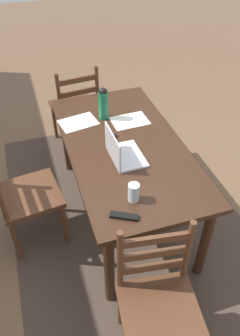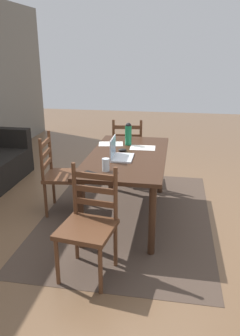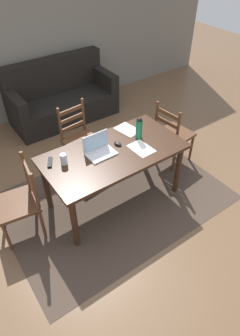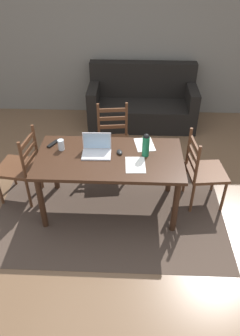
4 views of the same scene
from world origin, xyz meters
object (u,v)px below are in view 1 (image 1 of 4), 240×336
(dining_table, at_px, (125,154))
(chair_left_far, at_px, (158,305))
(tv_remote, at_px, (124,216))
(computer_mouse, at_px, (111,136))
(chair_far_head, at_px, (24,195))
(chair_right_far, at_px, (76,108))
(water_bottle, at_px, (103,103))
(laptop, at_px, (121,152))
(drinking_glass, at_px, (134,192))

(dining_table, distance_m, chair_left_far, 1.14)
(tv_remote, bearing_deg, computer_mouse, -162.79)
(tv_remote, bearing_deg, chair_far_head, -111.66)
(chair_right_far, height_order, water_bottle, water_bottle)
(tv_remote, bearing_deg, laptop, -167.62)
(laptop, bearing_deg, chair_far_head, 78.84)
(computer_mouse, bearing_deg, tv_remote, 152.33)
(dining_table, xyz_separation_m, chair_right_far, (1.11, 0.17, -0.20))
(water_bottle, height_order, computer_mouse, water_bottle)
(laptop, xyz_separation_m, computer_mouse, (0.26, -0.00, -0.04))
(dining_table, xyz_separation_m, tv_remote, (-0.68, 0.23, 0.11))
(chair_right_far, relative_size, computer_mouse, 9.50)
(dining_table, height_order, tv_remote, tv_remote)
(dining_table, relative_size, water_bottle, 5.97)
(tv_remote, bearing_deg, water_bottle, -161.17)
(drinking_glass, bearing_deg, water_bottle, -4.54)
(chair_far_head, height_order, chair_right_far, same)
(laptop, distance_m, drinking_glass, 0.41)
(chair_left_far, distance_m, water_bottle, 1.57)
(chair_far_head, bearing_deg, laptop, -101.16)
(laptop, bearing_deg, dining_table, -28.11)
(chair_right_far, relative_size, water_bottle, 3.47)
(computer_mouse, distance_m, tv_remote, 0.80)
(chair_left_far, distance_m, laptop, 1.03)
(chair_right_far, distance_m, tv_remote, 1.81)
(laptop, bearing_deg, tv_remote, 164.21)
(laptop, bearing_deg, chair_right_far, 3.98)
(dining_table, xyz_separation_m, chair_far_head, (-0.00, 0.80, -0.20))
(water_bottle, xyz_separation_m, tv_remote, (-1.08, 0.18, -0.13))
(chair_far_head, bearing_deg, drinking_glass, -129.58)
(dining_table, xyz_separation_m, water_bottle, (0.40, 0.05, 0.24))
(chair_right_far, xyz_separation_m, water_bottle, (-0.71, -0.11, 0.44))
(chair_left_far, relative_size, laptop, 2.92)
(computer_mouse, bearing_deg, dining_table, -162.03)
(water_bottle, relative_size, computer_mouse, 2.74)
(dining_table, distance_m, chair_right_far, 1.14)
(tv_remote, bearing_deg, chair_right_far, -153.85)
(chair_far_head, distance_m, chair_right_far, 1.28)
(dining_table, bearing_deg, computer_mouse, 34.68)
(chair_left_far, height_order, computer_mouse, chair_left_far)
(chair_right_far, height_order, tv_remote, chair_right_far)
(chair_right_far, bearing_deg, chair_left_far, -179.97)
(computer_mouse, bearing_deg, laptop, 162.77)
(laptop, relative_size, water_bottle, 1.19)
(dining_table, relative_size, chair_left_far, 1.72)
(laptop, height_order, drinking_glass, laptop)
(chair_left_far, distance_m, chair_far_head, 1.27)
(chair_far_head, bearing_deg, water_bottle, -61.53)
(chair_left_far, distance_m, drinking_glass, 0.66)
(chair_left_far, distance_m, tv_remote, 0.53)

